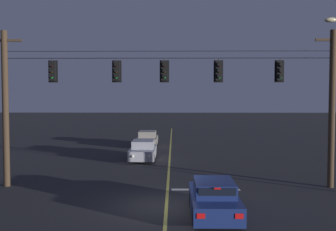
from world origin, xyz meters
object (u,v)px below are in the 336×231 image
object	(u,v)px
traffic_light_rightmost	(280,71)
traffic_light_left_inner	(116,71)
car_waiting_near_lane	(214,199)
traffic_light_right_inner	(219,71)
car_oncoming_lead	(143,151)
traffic_light_leftmost	(52,71)
car_oncoming_trailing	(147,139)
traffic_light_centre	(164,71)

from	to	relation	value
traffic_light_rightmost	traffic_light_left_inner	bearing A→B (deg)	180.00
traffic_light_left_inner	car_waiting_near_lane	world-z (taller)	traffic_light_left_inner
traffic_light_right_inner	traffic_light_rightmost	size ratio (longest dim) A/B	1.00
traffic_light_rightmost	car_waiting_near_lane	bearing A→B (deg)	-127.99
traffic_light_left_inner	car_oncoming_lead	world-z (taller)	traffic_light_left_inner
traffic_light_leftmost	car_oncoming_trailing	distance (m)	17.55
traffic_light_leftmost	traffic_light_rightmost	bearing A→B (deg)	0.00
traffic_light_centre	car_oncoming_trailing	bearing A→B (deg)	96.80
traffic_light_left_inner	traffic_light_rightmost	world-z (taller)	same
traffic_light_left_inner	car_waiting_near_lane	bearing A→B (deg)	-47.17
traffic_light_left_inner	traffic_light_right_inner	xyz separation A→B (m)	(5.17, 0.00, 0.00)
car_oncoming_trailing	traffic_light_left_inner	bearing A→B (deg)	-91.70
car_waiting_near_lane	traffic_light_left_inner	bearing A→B (deg)	132.83
traffic_light_leftmost	traffic_light_left_inner	xyz separation A→B (m)	(3.27, 0.00, 0.00)
traffic_light_centre	car_oncoming_trailing	distance (m)	17.26
traffic_light_right_inner	car_oncoming_lead	size ratio (longest dim) A/B	0.28
car_oncoming_lead	traffic_light_centre	bearing A→B (deg)	-78.61
traffic_light_leftmost	car_oncoming_trailing	size ratio (longest dim) A/B	0.28
traffic_light_leftmost	traffic_light_centre	distance (m)	5.70
car_oncoming_lead	traffic_light_right_inner	bearing A→B (deg)	-62.74
traffic_light_centre	traffic_light_rightmost	xyz separation A→B (m)	(5.83, 0.00, 0.00)
car_oncoming_trailing	traffic_light_centre	bearing A→B (deg)	-83.20
traffic_light_right_inner	car_oncoming_trailing	distance (m)	17.78
traffic_light_centre	traffic_light_rightmost	bearing A→B (deg)	0.00
traffic_light_leftmost	car_oncoming_trailing	world-z (taller)	traffic_light_leftmost
car_waiting_near_lane	car_oncoming_trailing	size ratio (longest dim) A/B	0.98
car_oncoming_trailing	car_waiting_near_lane	bearing A→B (deg)	-79.30
traffic_light_leftmost	car_waiting_near_lane	bearing A→B (deg)	-31.97
traffic_light_leftmost	car_waiting_near_lane	size ratio (longest dim) A/B	0.28
traffic_light_right_inner	car_oncoming_trailing	xyz separation A→B (m)	(-4.69, 16.32, -5.26)
traffic_light_rightmost	car_waiting_near_lane	xyz separation A→B (m)	(-3.78, -4.84, -5.26)
traffic_light_centre	car_oncoming_trailing	xyz separation A→B (m)	(-1.95, 16.32, -5.26)
traffic_light_centre	car_waiting_near_lane	xyz separation A→B (m)	(2.05, -4.84, -5.26)
traffic_light_centre	car_waiting_near_lane	distance (m)	7.43
car_oncoming_lead	car_oncoming_trailing	bearing A→B (deg)	91.40
traffic_light_leftmost	car_oncoming_lead	size ratio (longest dim) A/B	0.28
traffic_light_right_inner	traffic_light_leftmost	bearing A→B (deg)	180.00
traffic_light_leftmost	traffic_light_left_inner	bearing A→B (deg)	0.00
car_waiting_near_lane	car_oncoming_lead	world-z (taller)	same
traffic_light_rightmost	car_oncoming_lead	size ratio (longest dim) A/B	0.28
traffic_light_rightmost	traffic_light_right_inner	bearing A→B (deg)	180.00
traffic_light_left_inner	car_waiting_near_lane	distance (m)	8.43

